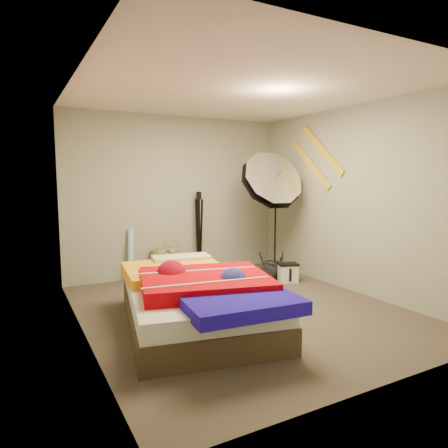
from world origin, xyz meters
TOP-DOWN VIEW (x-y plane):
  - floor at (0.00, 0.00)m, footprint 4.00×4.00m
  - ceiling at (0.00, 0.00)m, footprint 4.00×4.00m
  - wall_back at (0.00, 2.00)m, footprint 3.50×0.00m
  - wall_front at (0.00, -2.00)m, footprint 3.50×0.00m
  - wall_left at (-1.75, 0.00)m, footprint 0.00×4.00m
  - wall_right at (1.75, 0.00)m, footprint 0.00×4.00m
  - tote_bag at (-0.24, 1.90)m, footprint 0.46×0.25m
  - wrapping_roll at (-0.79, 1.90)m, footprint 0.17×0.24m
  - camera_case at (1.25, 0.72)m, footprint 0.31×0.26m
  - duffel_bag at (1.14, 1.00)m, footprint 0.46×0.39m
  - wall_stripe_upper at (1.73, 0.60)m, footprint 0.02×0.91m
  - wall_stripe_lower at (1.73, 0.85)m, footprint 0.02×0.91m
  - bed at (-0.66, -0.24)m, footprint 1.75×2.32m
  - photo_umbrella at (1.18, 1.13)m, footprint 1.24×0.96m
  - camera_tripod at (0.32, 1.87)m, footprint 0.09×0.09m

SIDE VIEW (x-z plane):
  - floor at x=0.00m, z-range 0.00..0.00m
  - duffel_bag at x=1.14m, z-range 0.00..0.24m
  - camera_case at x=1.25m, z-range 0.00..0.26m
  - tote_bag at x=-0.24m, z-range -0.01..0.44m
  - bed at x=-0.66m, z-range 0.00..0.59m
  - wrapping_roll at x=-0.79m, z-range 0.00..0.79m
  - camera_tripod at x=0.32m, z-range 0.10..1.42m
  - wall_back at x=0.00m, z-range -0.50..3.00m
  - wall_front at x=0.00m, z-range -0.50..3.00m
  - wall_left at x=-1.75m, z-range -0.75..3.25m
  - wall_right at x=1.75m, z-range -0.75..3.25m
  - photo_umbrella at x=1.18m, z-range 0.45..2.50m
  - wall_stripe_lower at x=1.73m, z-range 1.36..2.14m
  - wall_stripe_upper at x=1.73m, z-range 1.56..2.34m
  - ceiling at x=0.00m, z-range 2.50..2.50m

